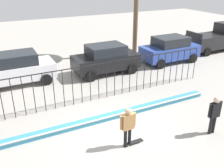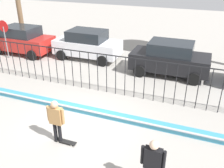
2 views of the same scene
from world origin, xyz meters
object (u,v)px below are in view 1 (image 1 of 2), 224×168
object	(u,v)px
parked_car_white	(17,68)
parked_car_black	(106,59)
skateboard	(134,142)
pickup_truck	(216,38)
camera_operator	(215,112)
skateboarder	(128,124)
parked_car_blue	(170,49)

from	to	relation	value
parked_car_white	parked_car_black	bearing A→B (deg)	-6.69
skateboard	pickup_truck	distance (m)	15.32
camera_operator	pickup_truck	size ratio (longest dim) A/B	0.36
skateboarder	camera_operator	xyz separation A→B (m)	(3.55, -0.82, 0.01)
skateboard	parked_car_white	size ratio (longest dim) A/B	0.19
camera_operator	parked_car_white	world-z (taller)	parked_car_white
skateboarder	skateboard	bearing A→B (deg)	3.34
camera_operator	parked_car_blue	xyz separation A→B (m)	(4.29, 8.20, -0.03)
parked_car_black	pickup_truck	bearing A→B (deg)	0.38
skateboard	skateboarder	bearing A→B (deg)	-160.05
skateboard	camera_operator	world-z (taller)	camera_operator
skateboarder	pickup_truck	world-z (taller)	pickup_truck
skateboarder	parked_car_blue	size ratio (longest dim) A/B	0.39
camera_operator	parked_car_white	size ratio (longest dim) A/B	0.39
parked_car_white	parked_car_blue	world-z (taller)	same
parked_car_white	skateboarder	bearing A→B (deg)	-69.95
pickup_truck	skateboarder	bearing A→B (deg)	-143.76
camera_operator	pickup_truck	xyz separation A→B (m)	(9.73, 8.91, 0.03)
parked_car_blue	skateboarder	bearing A→B (deg)	-133.67
skateboard	parked_car_black	bearing A→B (deg)	89.87
camera_operator	skateboarder	bearing A→B (deg)	32.55
camera_operator	pickup_truck	bearing A→B (deg)	-91.89
skateboarder	parked_car_white	distance (m)	8.64
skateboard	parked_car_white	bearing A→B (deg)	128.48
parked_car_blue	pickup_truck	bearing A→B (deg)	10.49
skateboarder	camera_operator	bearing A→B (deg)	-12.36
skateboard	parked_car_blue	size ratio (longest dim) A/B	0.19
parked_car_white	pickup_truck	bearing A→B (deg)	0.48
skateboard	pickup_truck	xyz separation A→B (m)	(12.99, 8.07, 0.98)
pickup_truck	parked_car_blue	bearing A→B (deg)	-167.67
skateboarder	pickup_truck	xyz separation A→B (m)	(13.28, 8.09, 0.04)
skateboard	parked_car_blue	xyz separation A→B (m)	(7.54, 7.36, 0.91)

